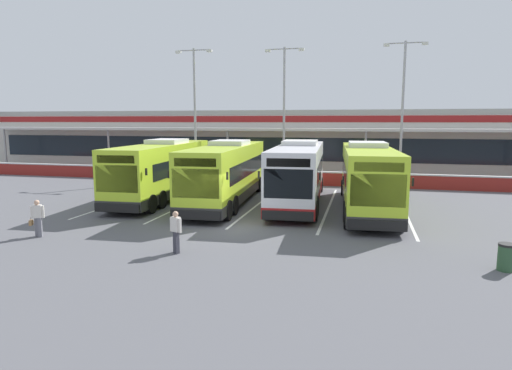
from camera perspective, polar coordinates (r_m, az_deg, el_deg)
ground_plane at (r=20.64m, az=-3.55°, el=-5.53°), size 200.00×200.00×0.00m
terminal_building at (r=46.44m, az=6.48°, el=5.96°), size 70.00×13.00×6.00m
red_barrier_wall at (r=34.42m, az=3.70°, el=1.04°), size 60.00×0.40×1.10m
coach_bus_leftmost at (r=28.63m, az=-12.20°, el=1.85°), size 3.54×12.29×3.78m
coach_bus_left_centre at (r=26.37m, az=-3.89°, el=1.47°), size 3.54×12.29×3.78m
coach_bus_centre at (r=26.30m, az=5.61°, el=1.43°), size 3.54×12.29×3.78m
coach_bus_right_centre at (r=25.06m, az=14.45°, el=0.85°), size 3.54×12.29×3.78m
bay_stripe_far_west at (r=29.38m, az=-15.76°, el=-1.63°), size 0.14×13.00×0.01m
bay_stripe_west at (r=27.56m, az=-8.14°, el=-2.04°), size 0.14×13.00×0.01m
bay_stripe_mid_west at (r=26.29m, az=0.38°, el=-2.47°), size 0.14×13.00×0.01m
bay_stripe_centre at (r=25.65m, az=9.55°, el=-2.86°), size 0.14×13.00×0.01m
bay_stripe_mid_east at (r=25.69m, az=18.94°, el=-3.19°), size 0.14×13.00×0.01m
pedestrian_with_handbag at (r=20.97m, az=-26.82°, el=-3.81°), size 0.64×0.44×1.62m
pedestrian_in_dark_coat at (r=16.72m, az=-10.49°, el=-5.91°), size 0.53×0.39×1.62m
lamp_post_west at (r=37.99m, az=-8.05°, el=10.33°), size 3.24×0.28×11.00m
lamp_post_centre at (r=37.03m, az=3.71°, el=10.45°), size 3.24×0.28×11.00m
lamp_post_east at (r=36.01m, az=18.73°, el=10.09°), size 3.24×0.28×11.00m
litter_bin at (r=16.89m, az=30.02°, el=-8.21°), size 0.54×0.54×0.93m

